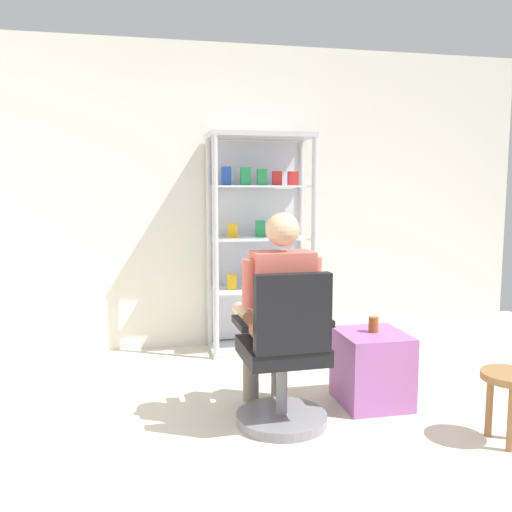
# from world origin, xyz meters

# --- Properties ---
(back_wall) EXTENTS (6.00, 0.10, 2.70)m
(back_wall) POSITION_xyz_m (0.00, 3.00, 1.35)
(back_wall) COLOR silver
(back_wall) RESTS_ON ground
(display_cabinet_main) EXTENTS (0.90, 0.45, 1.90)m
(display_cabinet_main) POSITION_xyz_m (0.40, 2.76, 0.97)
(display_cabinet_main) COLOR #B7B7BC
(display_cabinet_main) RESTS_ON ground
(office_chair) EXTENTS (0.57, 0.56, 0.96)m
(office_chair) POSITION_xyz_m (0.19, 1.10, 0.39)
(office_chair) COLOR slate
(office_chair) RESTS_ON ground
(seated_shopkeeper) EXTENTS (0.49, 0.57, 1.29)m
(seated_shopkeeper) POSITION_xyz_m (0.19, 1.27, 0.71)
(seated_shopkeeper) COLOR slate
(seated_shopkeeper) RESTS_ON ground
(storage_crate) EXTENTS (0.43, 0.46, 0.48)m
(storage_crate) POSITION_xyz_m (0.86, 1.34, 0.24)
(storage_crate) COLOR #9E599E
(storage_crate) RESTS_ON ground
(tea_glass) EXTENTS (0.07, 0.07, 0.10)m
(tea_glass) POSITION_xyz_m (0.87, 1.36, 0.54)
(tea_glass) COLOR brown
(tea_glass) RESTS_ON storage_crate
(wooden_stool) EXTENTS (0.32, 0.32, 0.41)m
(wooden_stool) POSITION_xyz_m (1.38, 0.65, 0.33)
(wooden_stool) COLOR olive
(wooden_stool) RESTS_ON ground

